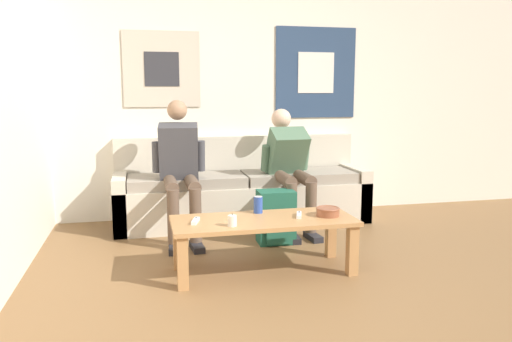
% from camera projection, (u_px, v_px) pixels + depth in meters
% --- Properties ---
extents(ground_plane, '(18.00, 18.00, 0.00)m').
position_uv_depth(ground_plane, '(317.00, 305.00, 3.01)').
color(ground_plane, brown).
extents(wall_back, '(10.00, 0.07, 2.55)m').
position_uv_depth(wall_back, '(240.00, 91.00, 5.08)').
color(wall_back, silver).
rests_on(wall_back, ground_plane).
extents(couch, '(2.43, 0.68, 0.83)m').
position_uv_depth(couch, '(242.00, 193.00, 4.90)').
color(couch, beige).
rests_on(couch, ground_plane).
extents(coffee_table, '(1.29, 0.52, 0.39)m').
position_uv_depth(coffee_table, '(264.00, 228.00, 3.52)').
color(coffee_table, '#B27F4C').
rests_on(coffee_table, ground_plane).
extents(person_seated_adult, '(0.47, 0.83, 1.20)m').
position_uv_depth(person_seated_adult, '(180.00, 165.00, 4.34)').
color(person_seated_adult, brown).
rests_on(person_seated_adult, ground_plane).
extents(person_seated_teen, '(0.47, 0.94, 1.11)m').
position_uv_depth(person_seated_teen, '(289.00, 163.00, 4.64)').
color(person_seated_teen, brown).
rests_on(person_seated_teen, ground_plane).
extents(backpack, '(0.31, 0.25, 0.45)m').
position_uv_depth(backpack, '(276.00, 218.00, 4.21)').
color(backpack, '#1E5642').
rests_on(backpack, ground_plane).
extents(ceramic_bowl, '(0.17, 0.17, 0.06)m').
position_uv_depth(ceramic_bowl, '(328.00, 211.00, 3.59)').
color(ceramic_bowl, brown).
rests_on(ceramic_bowl, coffee_table).
extents(pillar_candle, '(0.06, 0.06, 0.09)m').
position_uv_depth(pillar_candle, '(232.00, 221.00, 3.31)').
color(pillar_candle, silver).
rests_on(pillar_candle, coffee_table).
extents(drink_can_blue, '(0.07, 0.07, 0.12)m').
position_uv_depth(drink_can_blue, '(258.00, 205.00, 3.67)').
color(drink_can_blue, '#28479E').
rests_on(drink_can_blue, coffee_table).
extents(game_controller_near_left, '(0.08, 0.15, 0.03)m').
position_uv_depth(game_controller_near_left, '(195.00, 221.00, 3.40)').
color(game_controller_near_left, white).
rests_on(game_controller_near_left, coffee_table).
extents(game_controller_near_right, '(0.08, 0.15, 0.03)m').
position_uv_depth(game_controller_near_right, '(299.00, 215.00, 3.57)').
color(game_controller_near_right, white).
rests_on(game_controller_near_right, coffee_table).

